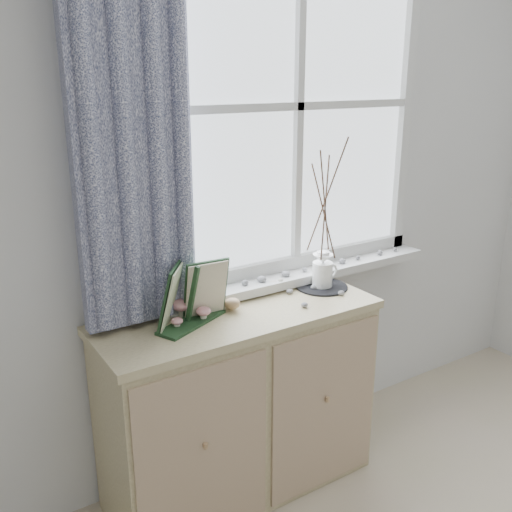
# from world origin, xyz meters

# --- Properties ---
(sideboard) EXTENTS (1.20, 0.45, 0.85)m
(sideboard) POSITION_xyz_m (-0.15, 1.75, 0.43)
(sideboard) COLOR beige
(sideboard) RESTS_ON ground
(botanical_book) EXTENTS (0.39, 0.27, 0.26)m
(botanical_book) POSITION_xyz_m (-0.36, 1.74, 0.98)
(botanical_book) COLOR #1B3A1E
(botanical_book) RESTS_ON sideboard
(toadstool_cluster) EXTENTS (0.17, 0.15, 0.08)m
(toadstool_cluster) POSITION_xyz_m (-0.36, 1.81, 0.90)
(toadstool_cluster) COLOR white
(toadstool_cluster) RESTS_ON sideboard
(wooden_eggs) EXTENTS (0.10, 0.12, 0.08)m
(wooden_eggs) POSITION_xyz_m (-0.18, 1.82, 0.88)
(wooden_eggs) COLOR tan
(wooden_eggs) RESTS_ON sideboard
(songbird_figurine) EXTENTS (0.12, 0.08, 0.06)m
(songbird_figurine) POSITION_xyz_m (0.10, 1.87, 0.88)
(songbird_figurine) COLOR white
(songbird_figurine) RESTS_ON sideboard
(crocheted_doily) EXTENTS (0.24, 0.24, 0.01)m
(crocheted_doily) POSITION_xyz_m (0.32, 1.80, 0.85)
(crocheted_doily) COLOR black
(crocheted_doily) RESTS_ON sideboard
(twig_pitcher) EXTENTS (0.26, 0.26, 0.70)m
(twig_pitcher) POSITION_xyz_m (0.32, 1.80, 1.25)
(twig_pitcher) COLOR white
(twig_pitcher) RESTS_ON crocheted_doily
(sideboard_pebbles) EXTENTS (0.33, 0.23, 0.02)m
(sideboard_pebbles) POSITION_xyz_m (0.18, 1.76, 0.86)
(sideboard_pebbles) COLOR gray
(sideboard_pebbles) RESTS_ON sideboard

